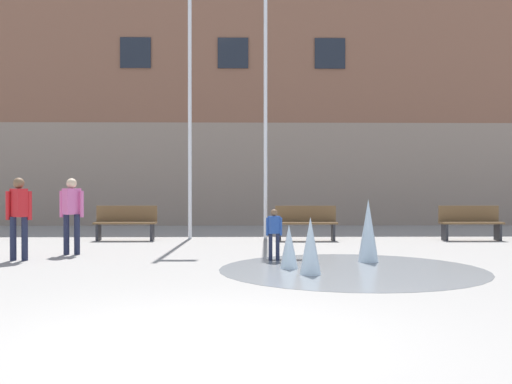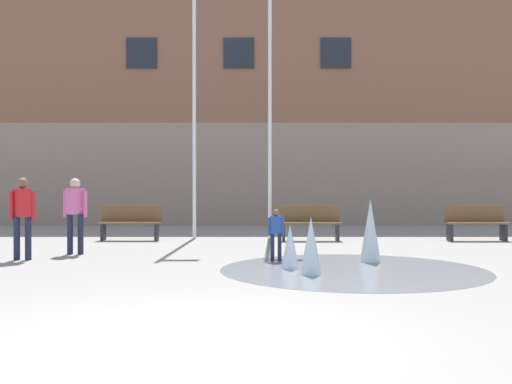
{
  "view_description": "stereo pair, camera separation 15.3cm",
  "coord_description": "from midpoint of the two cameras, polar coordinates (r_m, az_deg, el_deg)",
  "views": [
    {
      "loc": [
        0.47,
        -5.42,
        1.43
      ],
      "look_at": [
        0.68,
        7.49,
        1.3
      ],
      "focal_mm": 42.0,
      "sensor_mm": 36.0,
      "label": 1
    },
    {
      "loc": [
        0.62,
        -5.42,
        1.43
      ],
      "look_at": [
        0.68,
        7.49,
        1.3
      ],
      "focal_mm": 42.0,
      "sensor_mm": 36.0,
      "label": 2
    }
  ],
  "objects": [
    {
      "name": "flagpole_right",
      "position": [
        16.58,
        1.42,
        11.77
      ],
      "size": [
        0.8,
        0.1,
        8.79
      ],
      "color": "silver",
      "rests_on": "ground"
    },
    {
      "name": "teen_by_trashcan",
      "position": [
        12.36,
        -21.31,
        -1.76
      ],
      "size": [
        0.5,
        0.38,
        1.59
      ],
      "rotation": [
        0.0,
        0.0,
        2.41
      ],
      "color": "#1E233D",
      "rests_on": "ground"
    },
    {
      "name": "splash_fountain",
      "position": [
        10.59,
        8.33,
        -5.25
      ],
      "size": [
        4.55,
        4.55,
        1.19
      ],
      "color": "gray",
      "rests_on": "ground"
    },
    {
      "name": "ground_plane",
      "position": [
        5.63,
        -6.0,
        -14.12
      ],
      "size": [
        100.0,
        100.0,
        0.0
      ],
      "primitive_type": "plane",
      "color": "gray"
    },
    {
      "name": "park_bench_center",
      "position": [
        16.09,
        -11.88,
        -2.82
      ],
      "size": [
        1.6,
        0.44,
        0.91
      ],
      "color": "#28282D",
      "rests_on": "ground"
    },
    {
      "name": "park_bench_near_trashcan",
      "position": [
        16.69,
        20.17,
        -2.73
      ],
      "size": [
        1.6,
        0.44,
        0.91
      ],
      "color": "#28282D",
      "rests_on": "ground"
    },
    {
      "name": "child_in_fountain",
      "position": [
        11.45,
        2.03,
        -3.69
      ],
      "size": [
        0.31,
        0.21,
        0.99
      ],
      "rotation": [
        0.0,
        0.0,
        -2.66
      ],
      "color": "#1E233D",
      "rests_on": "ground"
    },
    {
      "name": "library_building",
      "position": [
        24.76,
        -1.55,
        6.84
      ],
      "size": [
        36.0,
        6.05,
        8.26
      ],
      "color": "gray",
      "rests_on": "ground"
    },
    {
      "name": "park_bench_under_right_flagpole",
      "position": [
        15.7,
        5.19,
        -2.9
      ],
      "size": [
        1.6,
        0.44,
        0.91
      ],
      "color": "#28282D",
      "rests_on": "ground"
    },
    {
      "name": "flagpole_left",
      "position": [
        16.64,
        -5.82,
        11.71
      ],
      "size": [
        0.8,
        0.1,
        8.79
      ],
      "color": "silver",
      "rests_on": "ground"
    },
    {
      "name": "adult_watching",
      "position": [
        13.05,
        -16.79,
        -1.63
      ],
      "size": [
        0.5,
        0.39,
        1.59
      ],
      "rotation": [
        0.0,
        0.0,
        0.92
      ],
      "color": "#1E233D",
      "rests_on": "ground"
    }
  ]
}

